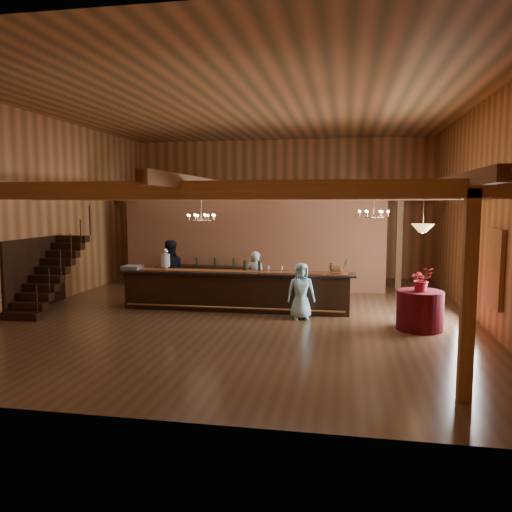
% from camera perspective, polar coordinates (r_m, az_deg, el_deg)
% --- Properties ---
extents(floor, '(14.00, 14.00, 0.00)m').
position_cam_1_polar(floor, '(13.85, -1.19, -6.34)').
color(floor, '#503221').
rests_on(floor, ground).
extents(ceiling, '(14.00, 14.00, 0.00)m').
position_cam_1_polar(ceiling, '(13.75, -1.24, 16.64)').
color(ceiling, '#AD6A39').
rests_on(ceiling, wall_back).
extents(wall_back, '(12.00, 0.10, 5.50)m').
position_cam_1_polar(wall_back, '(20.43, 2.71, 5.46)').
color(wall_back, '#B4703E').
rests_on(wall_back, floor).
extents(wall_front, '(12.00, 0.10, 5.50)m').
position_cam_1_polar(wall_front, '(6.81, -13.03, 3.91)').
color(wall_front, '#B4703E').
rests_on(wall_front, floor).
extents(wall_left, '(0.10, 14.00, 5.50)m').
position_cam_1_polar(wall_left, '(15.85, -23.07, 4.78)').
color(wall_left, '#B4703E').
rests_on(wall_left, floor).
extents(wall_right, '(0.10, 14.00, 5.50)m').
position_cam_1_polar(wall_right, '(13.66, 24.37, 4.57)').
color(wall_right, '#B4703E').
rests_on(wall_right, floor).
extents(beam_grid, '(11.90, 13.90, 0.39)m').
position_cam_1_polar(beam_grid, '(14.02, -0.80, 7.15)').
color(beam_grid, '#A07338').
rests_on(beam_grid, wall_left).
extents(support_posts, '(9.20, 10.20, 3.20)m').
position_cam_1_polar(support_posts, '(13.11, -1.64, 0.04)').
color(support_posts, '#A07338').
rests_on(support_posts, floor).
extents(partition_wall, '(9.00, 0.18, 3.10)m').
position_cam_1_polar(partition_wall, '(17.12, -0.51, 1.31)').
color(partition_wall, brown).
rests_on(partition_wall, floor).
extents(window_right_front, '(0.12, 1.05, 1.75)m').
position_cam_1_polar(window_right_front, '(12.19, 25.70, -1.28)').
color(window_right_front, white).
rests_on(window_right_front, wall_right).
extents(window_right_back, '(0.12, 1.05, 1.75)m').
position_cam_1_polar(window_right_back, '(14.69, 23.03, 0.01)').
color(window_right_back, white).
rests_on(window_right_back, wall_right).
extents(staircase, '(1.00, 2.80, 2.00)m').
position_cam_1_polar(staircase, '(15.06, -22.58, -1.94)').
color(staircase, black).
rests_on(staircase, floor).
extents(backroom_boxes, '(4.10, 0.60, 1.10)m').
position_cam_1_polar(backroom_boxes, '(19.15, 1.22, -1.25)').
color(backroom_boxes, black).
rests_on(backroom_boxes, floor).
extents(tasting_bar, '(6.57, 0.89, 1.11)m').
position_cam_1_polar(tasting_bar, '(13.90, -2.36, -3.96)').
color(tasting_bar, black).
rests_on(tasting_bar, floor).
extents(beverage_dispenser, '(0.26, 0.26, 0.60)m').
position_cam_1_polar(beverage_dispenser, '(14.40, -10.32, -0.38)').
color(beverage_dispenser, silver).
rests_on(beverage_dispenser, tasting_bar).
extents(glass_rack_tray, '(0.50, 0.50, 0.10)m').
position_cam_1_polar(glass_rack_tray, '(14.69, -13.93, -1.27)').
color(glass_rack_tray, gray).
rests_on(glass_rack_tray, tasting_bar).
extents(raffle_drum, '(0.34, 0.24, 0.30)m').
position_cam_1_polar(raffle_drum, '(13.43, 9.16, -1.31)').
color(raffle_drum, brown).
rests_on(raffle_drum, tasting_bar).
extents(bar_bottle_0, '(0.07, 0.07, 0.30)m').
position_cam_1_polar(bar_bottle_0, '(13.87, -1.30, -1.10)').
color(bar_bottle_0, black).
rests_on(bar_bottle_0, tasting_bar).
extents(bar_bottle_1, '(0.07, 0.07, 0.30)m').
position_cam_1_polar(bar_bottle_1, '(13.80, 0.38, -1.14)').
color(bar_bottle_1, black).
rests_on(bar_bottle_1, tasting_bar).
extents(backbar_shelf, '(3.02, 0.89, 0.84)m').
position_cam_1_polar(backbar_shelf, '(17.04, -4.69, -2.56)').
color(backbar_shelf, black).
rests_on(backbar_shelf, floor).
extents(round_table, '(1.08, 1.08, 0.93)m').
position_cam_1_polar(round_table, '(12.43, 18.21, -5.91)').
color(round_table, '#590A12').
rests_on(round_table, floor).
extents(chandelier_left, '(0.80, 0.80, 0.78)m').
position_cam_1_polar(chandelier_left, '(14.23, -6.28, 4.45)').
color(chandelier_left, tan).
rests_on(chandelier_left, beam_grid).
extents(chandelier_right, '(0.80, 0.80, 0.66)m').
position_cam_1_polar(chandelier_right, '(14.04, 13.30, 4.76)').
color(chandelier_right, tan).
rests_on(chandelier_right, beam_grid).
extents(pendant_lamp, '(0.52, 0.52, 0.90)m').
position_cam_1_polar(pendant_lamp, '(12.18, 18.52, 3.04)').
color(pendant_lamp, tan).
rests_on(pendant_lamp, beam_grid).
extents(bartender, '(0.65, 0.49, 1.60)m').
position_cam_1_polar(bartender, '(14.44, -0.06, -2.60)').
color(bartender, silver).
rests_on(bartender, floor).
extents(staff_second, '(1.11, 1.00, 1.88)m').
position_cam_1_polar(staff_second, '(15.18, -9.83, -1.73)').
color(staff_second, black).
rests_on(staff_second, floor).
extents(guest, '(0.80, 0.62, 1.46)m').
position_cam_1_polar(guest, '(12.88, 5.17, -4.00)').
color(guest, '#A4E3EF').
rests_on(guest, floor).
extents(floor_plant, '(0.80, 0.72, 1.20)m').
position_cam_1_polar(floor_plant, '(17.05, 10.24, -2.02)').
color(floor_plant, '#336628').
rests_on(floor_plant, floor).
extents(table_flowers, '(0.61, 0.56, 0.58)m').
position_cam_1_polar(table_flowers, '(12.21, 18.41, -2.54)').
color(table_flowers, '#A61D2C').
rests_on(table_flowers, round_table).
extents(table_vase, '(0.18, 0.18, 0.28)m').
position_cam_1_polar(table_vase, '(12.42, 18.23, -3.09)').
color(table_vase, tan).
rests_on(table_vase, round_table).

